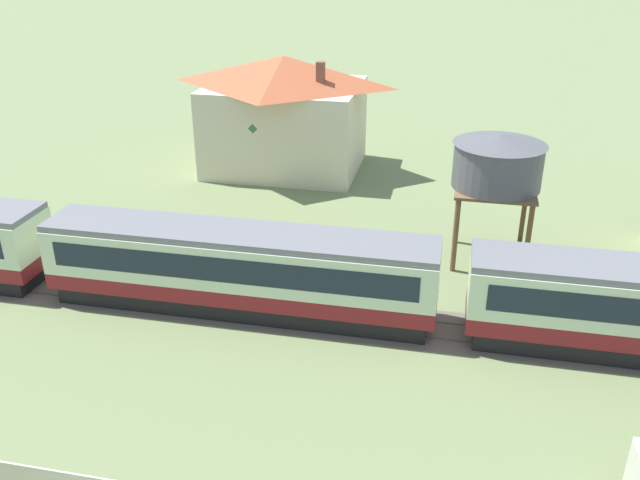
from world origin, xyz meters
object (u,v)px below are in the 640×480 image
water_tower (498,163)px  yard_tree_1 (261,121)px  passenger_train (244,267)px  station_house_terracotta_roof (285,112)px

water_tower → yard_tree_1: water_tower is taller
water_tower → yard_tree_1: bearing=147.2°
passenger_train → water_tower: size_ratio=8.24×
yard_tree_1 → station_house_terracotta_roof: bearing=63.5°
passenger_train → yard_tree_1: bearing=103.9°
passenger_train → water_tower: 14.50m
passenger_train → station_house_terracotta_roof: 21.20m
station_house_terracotta_roof → yard_tree_1: (-1.16, -2.33, -0.16)m
passenger_train → station_house_terracotta_roof: size_ratio=4.96×
water_tower → yard_tree_1: (-16.16, 10.44, -1.45)m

